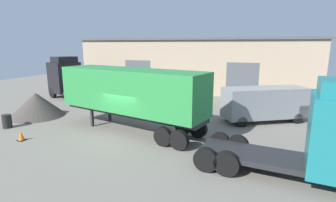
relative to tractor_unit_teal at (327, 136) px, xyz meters
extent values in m
plane|color=slate|center=(-10.26, 2.38, -1.94)|extent=(60.00, 60.00, 0.00)
cube|color=tan|center=(-10.26, 20.40, 0.99)|extent=(26.62, 8.04, 5.85)
cube|color=#474C51|center=(-10.26, 20.40, 4.04)|extent=(27.12, 8.54, 0.25)
cube|color=#4C5156|center=(-16.12, 16.41, -0.14)|extent=(3.20, 0.08, 3.60)
cube|color=#4C5156|center=(-4.40, 16.41, -0.14)|extent=(3.20, 0.08, 3.60)
cube|color=#232326|center=(-2.77, 0.29, -1.28)|extent=(4.47, 2.46, 0.24)
cylinder|color=#B2B2B7|center=(-2.06, 1.22, -1.45)|extent=(1.15, 0.68, 0.56)
cylinder|color=black|center=(-3.38, 1.47, -1.40)|extent=(1.10, 0.42, 1.07)
cylinder|color=black|center=(-3.62, -0.72, -1.40)|extent=(1.10, 0.42, 1.07)
cylinder|color=black|center=(-4.28, 1.56, -1.40)|extent=(1.10, 0.42, 1.07)
cylinder|color=black|center=(-4.52, -0.62, -1.40)|extent=(1.10, 0.42, 1.07)
cube|color=#28843D|center=(-10.11, 3.27, 0.69)|extent=(10.23, 4.70, 2.55)
cube|color=#232326|center=(-10.11, 3.27, -0.71)|extent=(10.06, 3.97, 0.24)
cube|color=#232326|center=(-12.98, 3.12, -1.38)|extent=(0.19, 0.19, 1.11)
cube|color=#232326|center=(-12.62, 4.68, -1.38)|extent=(0.19, 0.19, 1.11)
cylinder|color=black|center=(-7.28, 1.47, -1.40)|extent=(1.11, 0.54, 1.07)
cylinder|color=black|center=(-6.78, 3.61, -1.40)|extent=(1.11, 0.54, 1.07)
cylinder|color=black|center=(-6.31, 1.24, -1.40)|extent=(1.11, 0.54, 1.07)
cylinder|color=black|center=(-5.81, 3.38, -1.40)|extent=(1.11, 0.54, 1.07)
cube|color=black|center=(-21.72, 10.72, 0.12)|extent=(3.11, 3.17, 3.08)
cube|color=black|center=(-21.53, 10.65, 1.94)|extent=(2.30, 2.55, 0.60)
cube|color=black|center=(-22.82, 11.12, 0.73)|extent=(0.79, 2.00, 1.11)
cube|color=#232326|center=(-18.65, 9.60, -1.30)|extent=(4.56, 3.29, 0.24)
cylinder|color=#B2B2B7|center=(-19.56, 8.87, -1.47)|extent=(1.23, 0.90, 0.56)
cylinder|color=black|center=(-22.66, 9.89, -1.42)|extent=(1.08, 0.64, 1.04)
cylinder|color=black|center=(-21.90, 11.96, -1.42)|extent=(1.08, 0.64, 1.04)
cylinder|color=black|center=(-18.41, 8.34, -1.42)|extent=(1.08, 0.64, 1.04)
cylinder|color=black|center=(-17.65, 10.41, -1.42)|extent=(1.08, 0.64, 1.04)
cylinder|color=black|center=(-17.56, 8.03, -1.42)|extent=(1.08, 0.64, 1.04)
cylinder|color=black|center=(-16.81, 10.10, -1.42)|extent=(1.08, 0.64, 1.04)
cube|color=gray|center=(-2.23, 8.19, -0.54)|extent=(5.96, 4.67, 2.08)
cube|color=gray|center=(-0.06, 9.48, -1.13)|extent=(1.80, 2.18, 0.90)
cube|color=black|center=(-0.41, 9.28, -0.12)|extent=(0.93, 1.48, 0.75)
cylinder|color=black|center=(-0.89, 9.98, -1.58)|extent=(0.77, 0.63, 0.72)
cylinder|color=black|center=(-0.01, 8.52, -1.58)|extent=(0.77, 0.63, 0.72)
cylinder|color=black|center=(-4.45, 7.85, -1.58)|extent=(0.77, 0.63, 0.72)
cylinder|color=black|center=(-3.58, 6.39, -1.58)|extent=(0.77, 0.63, 0.72)
cone|color=#423D38|center=(-18.48, 3.82, -1.03)|extent=(4.03, 4.03, 1.82)
cylinder|color=black|center=(-18.05, 0.93, -1.50)|extent=(0.58, 0.58, 0.88)
cube|color=black|center=(-15.20, -0.52, -1.92)|extent=(0.40, 0.40, 0.04)
cone|color=orange|center=(-15.20, -0.52, -1.66)|extent=(0.36, 0.36, 0.55)
camera|label=1|loc=(-2.50, -10.99, 3.43)|focal=28.00mm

